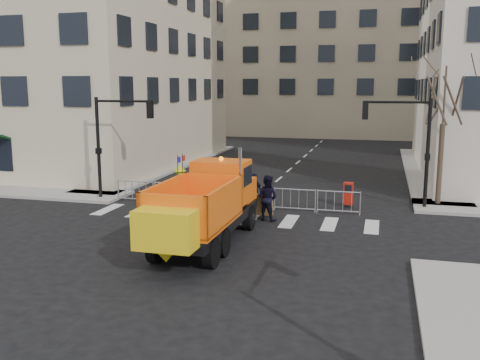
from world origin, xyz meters
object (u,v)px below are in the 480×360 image
(cop_c, at_px, (255,193))
(worker, at_px, (180,183))
(cop_b, at_px, (267,198))
(newspaper_box, at_px, (348,193))
(plow_truck, at_px, (205,205))
(cop_a, at_px, (241,202))

(cop_c, relative_size, worker, 1.09)
(cop_b, relative_size, newspaper_box, 1.88)
(plow_truck, bearing_deg, cop_a, -6.82)
(plow_truck, relative_size, cop_b, 4.53)
(plow_truck, height_order, newspaper_box, plow_truck)
(cop_b, distance_m, newspaper_box, 4.94)
(plow_truck, bearing_deg, cop_b, -17.16)
(cop_b, bearing_deg, plow_truck, 89.85)
(cop_b, height_order, cop_c, cop_b)
(newspaper_box, bearing_deg, plow_truck, -114.10)
(worker, xyz_separation_m, newspaper_box, (8.45, 1.21, -0.32))
(plow_truck, height_order, cop_b, plow_truck)
(plow_truck, relative_size, cop_c, 4.92)
(cop_a, bearing_deg, cop_c, -122.30)
(cop_a, distance_m, newspaper_box, 6.29)
(cop_c, height_order, newspaper_box, cop_c)
(plow_truck, bearing_deg, newspaper_box, -30.09)
(worker, height_order, newspaper_box, worker)
(cop_a, height_order, worker, cop_a)
(plow_truck, xyz_separation_m, cop_b, (1.42, 4.45, -0.58))
(worker, bearing_deg, newspaper_box, -32.62)
(cop_a, bearing_deg, newspaper_box, -163.77)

